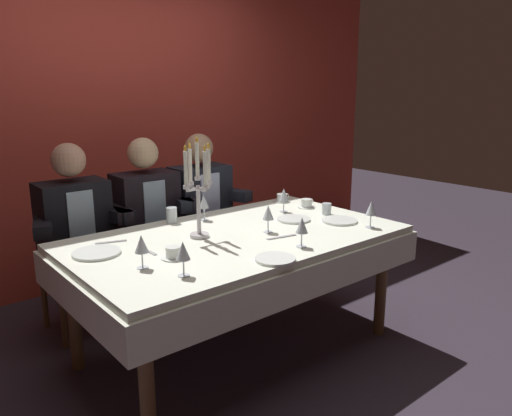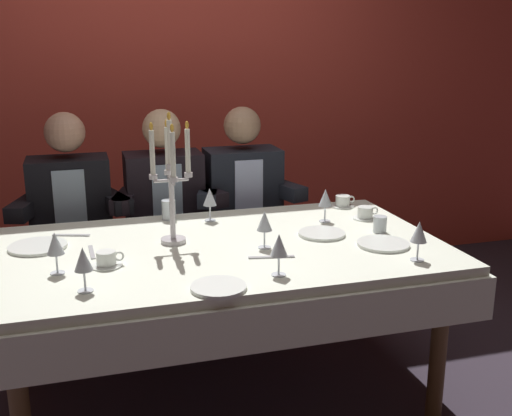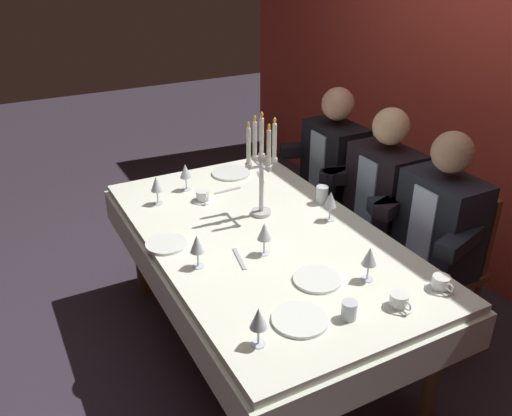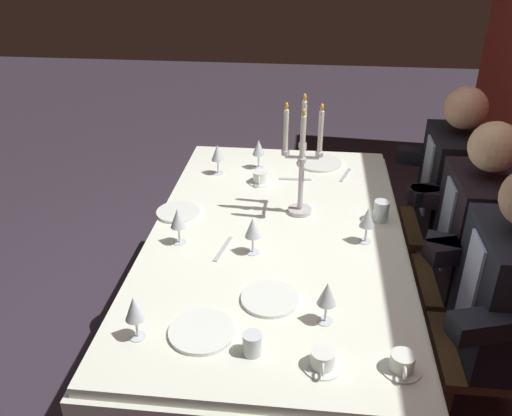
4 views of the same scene
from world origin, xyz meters
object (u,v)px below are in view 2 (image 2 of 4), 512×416
object	(u,v)px
dinner_plate_0	(383,244)
dinner_plate_2	(322,234)
dining_table	(223,271)
candelabra	(171,183)
seated_diner_1	(164,199)
coffee_cup_2	(107,260)
wine_glass_0	(325,199)
wine_glass_3	(265,222)
dinner_plate_3	(219,287)
coffee_cup_0	(365,213)
dinner_plate_1	(38,246)
wine_glass_2	(83,261)
seated_diner_2	(242,194)
wine_glass_5	(279,246)
water_tumbler_0	(380,224)
coffee_cup_1	(343,202)
wine_glass_1	(210,198)
seated_diner_0	(71,206)
wine_glass_4	(55,244)
water_tumbler_1	(169,210)
wine_glass_6	(419,233)

from	to	relation	value
dinner_plate_0	dinner_plate_2	world-z (taller)	same
dining_table	candelabra	bearing A→B (deg)	153.77
seated_diner_1	coffee_cup_2	bearing A→B (deg)	-110.19
wine_glass_0	wine_glass_3	world-z (taller)	same
dinner_plate_0	wine_glass_3	world-z (taller)	wine_glass_3
dinner_plate_3	coffee_cup_0	bearing A→B (deg)	36.54
dinner_plate_1	wine_glass_3	bearing A→B (deg)	-16.31
wine_glass_2	coffee_cup_2	distance (m)	0.27
seated_diner_2	wine_glass_5	bearing A→B (deg)	-99.17
dinner_plate_1	seated_diner_2	world-z (taller)	seated_diner_2
water_tumbler_0	coffee_cup_1	bearing A→B (deg)	87.08
wine_glass_3	candelabra	bearing A→B (deg)	153.48
candelabra	wine_glass_2	bearing A→B (deg)	-130.32
dining_table	wine_glass_3	distance (m)	0.30
wine_glass_1	coffee_cup_1	bearing A→B (deg)	4.66
dinner_plate_2	coffee_cup_0	size ratio (longest dim) A/B	1.63
coffee_cup_0	seated_diner_0	world-z (taller)	seated_diner_0
dining_table	wine_glass_4	world-z (taller)	wine_glass_4
dinner_plate_0	seated_diner_1	bearing A→B (deg)	126.14
candelabra	wine_glass_3	bearing A→B (deg)	-26.52
wine_glass_5	water_tumbler_1	xyz separation A→B (m)	(-0.28, 0.87, -0.07)
dinner_plate_1	wine_glass_5	bearing A→B (deg)	-33.64
wine_glass_2	water_tumbler_0	size ratio (longest dim) A/B	2.16
dinner_plate_3	wine_glass_5	xyz separation A→B (m)	(0.25, 0.07, 0.11)
candelabra	coffee_cup_1	bearing A→B (deg)	19.83
dinner_plate_0	water_tumbler_1	size ratio (longest dim) A/B	2.30
seated_diner_2	dinner_plate_0	bearing A→B (deg)	-72.72
dinner_plate_2	dinner_plate_3	world-z (taller)	same
wine_glass_1	wine_glass_3	distance (m)	0.49
dinner_plate_2	seated_diner_1	xyz separation A→B (m)	(-0.59, 0.87, -0.01)
water_tumbler_1	seated_diner_1	world-z (taller)	seated_diner_1
wine_glass_3	dinner_plate_3	bearing A→B (deg)	-127.08
dinner_plate_0	coffee_cup_2	bearing A→B (deg)	176.13
dinner_plate_2	seated_diner_0	bearing A→B (deg)	141.53
wine_glass_3	wine_glass_4	size ratio (longest dim) A/B	1.00
wine_glass_1	seated_diner_1	size ratio (longest dim) A/B	0.13
wine_glass_1	wine_glass_3	xyz separation A→B (m)	(0.13, -0.47, 0.00)
wine_glass_6	seated_diner_0	world-z (taller)	seated_diner_0
wine_glass_4	candelabra	bearing A→B (deg)	26.92
wine_glass_5	dining_table	bearing A→B (deg)	107.06
dinner_plate_1	seated_diner_0	size ratio (longest dim) A/B	0.20
dining_table	dinner_plate_0	size ratio (longest dim) A/B	8.56
coffee_cup_2	water_tumbler_0	bearing A→B (deg)	4.60
wine_glass_1	wine_glass_5	distance (m)	0.79
wine_glass_4	water_tumbler_1	size ratio (longest dim) A/B	1.67
wine_glass_4	water_tumbler_1	xyz separation A→B (m)	(0.52, 0.61, -0.07)
water_tumbler_0	coffee_cup_2	xyz separation A→B (m)	(-1.24, -0.10, -0.01)
wine_glass_5	dinner_plate_2	bearing A→B (deg)	50.28
wine_glass_0	wine_glass_2	size ratio (longest dim) A/B	1.00
wine_glass_4	seated_diner_2	world-z (taller)	seated_diner_2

